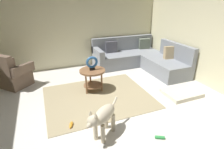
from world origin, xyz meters
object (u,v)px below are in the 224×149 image
armchair (13,75)px  dog_toy_rope (160,137)px  dog (103,117)px  dog_toy_bone (71,125)px  side_table (93,75)px  torus_sculpture (92,63)px  sectional_couch (140,59)px  dog_bed_mat (181,93)px

armchair → dog_toy_rope: 3.73m
armchair → dog: armchair is taller
dog_toy_bone → side_table: bearing=56.9°
dog_toy_rope → armchair: bearing=128.3°
side_table → torus_sculpture: bearing=-90.0°
sectional_couch → dog_toy_bone: size_ratio=12.50×
dog_toy_rope → dog: bearing=154.4°
sectional_couch → dog: sectional_couch is taller
dog_toy_rope → torus_sculpture: bearing=105.0°
armchair → side_table: (1.77, -0.96, 0.09)m
dog_bed_mat → dog_toy_rope: dog_bed_mat is taller
torus_sculpture → dog_bed_mat: (1.84, -0.96, -0.67)m
dog_bed_mat → dog_toy_bone: 2.58m
dog_bed_mat → dog: size_ratio=1.14×
dog_bed_mat → dog_toy_bone: dog_bed_mat is taller
sectional_couch → torus_sculpture: sectional_couch is taller
armchair → side_table: bearing=18.2°
side_table → dog_bed_mat: 2.11m
sectional_couch → dog_bed_mat: bearing=-90.4°
torus_sculpture → dog_toy_bone: bearing=-123.1°
side_table → dog_toy_rope: bearing=-75.0°
armchair → dog_toy_rope: size_ratio=6.60×
torus_sculpture → dog_bed_mat: 2.18m
side_table → dog: (-0.29, -1.57, -0.04)m
torus_sculpture → dog_toy_rope: bearing=-75.0°
dog_toy_rope → dog_bed_mat: bearing=37.1°
torus_sculpture → dog_toy_rope: 2.14m
side_table → dog_toy_bone: size_ratio=3.33×
dog_bed_mat → dog: bearing=-164.2°
dog_toy_rope → dog_toy_bone: 1.51m
armchair → dog_toy_rope: bearing=-5.2°
sectional_couch → dog_toy_rope: bearing=-114.4°
sectional_couch → side_table: 2.10m
side_table → dog_toy_rope: (0.53, -1.96, -0.39)m
dog → torus_sculpture: bearing=-48.4°
sectional_couch → torus_sculpture: bearing=-152.4°
side_table → dog_bed_mat: bearing=-27.6°
side_table → dog_bed_mat: size_ratio=0.75×
sectional_couch → dog: 3.33m
sectional_couch → side_table: (-1.86, -0.97, 0.12)m
armchair → dog_toy_rope: (2.30, -2.92, -0.30)m
torus_sculpture → dog: bearing=-100.6°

